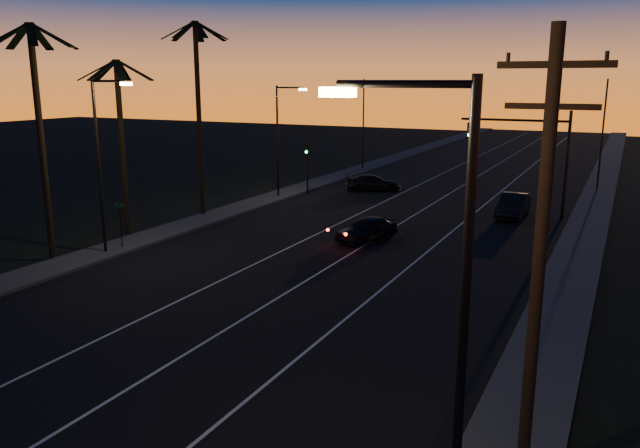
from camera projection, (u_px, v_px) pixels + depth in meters
The scene contains 21 objects.
road at pixel (372, 235), 36.62m from camera, with size 20.00×170.00×0.01m, color black.
sidewalk_left at pixel (215, 216), 41.45m from camera, with size 2.40×170.00×0.16m, color #383835.
sidewalk_right at pixel (577, 257), 31.75m from camera, with size 2.40×170.00×0.16m, color #383835.
lane_stripe_left at pixel (326, 230), 37.92m from camera, with size 0.12×160.00×0.01m, color silver.
lane_stripe_mid at pixel (380, 236), 36.40m from camera, with size 0.12×160.00×0.01m, color silver.
lane_stripe_right at pixel (439, 243), 34.89m from camera, with size 0.12×160.00×0.01m, color silver.
palm_near at pixel (39, 119), 30.01m from camera, with size 4.25×4.16×11.53m.
palm_mid at pixel (121, 127), 35.69m from camera, with size 4.25×4.16×10.03m.
palm_far at pixel (198, 100), 40.18m from camera, with size 4.25×4.16×12.53m.
streetlight_left_near at pixel (102, 153), 31.33m from camera, with size 2.55×0.26×9.00m.
streetlight_left_far at pixel (281, 132), 47.09m from camera, with size 2.55×0.26×8.50m.
streetlight_right_near at pixel (445, 313), 9.84m from camera, with size 2.55×0.26×9.00m.
street_sign at pixel (120, 220), 33.07m from camera, with size 0.70×0.06×2.60m.
utility_pole at pixel (539, 257), 12.95m from camera, with size 2.20×0.28×10.00m.
signal_mast at pixel (530, 144), 41.17m from camera, with size 7.10×0.41×7.00m.
signal_post at pixel (307, 159), 48.79m from camera, with size 0.28×0.37×4.20m.
far_pole_left at pixel (363, 125), 62.18m from camera, with size 0.14×0.14×9.00m, color black.
far_pole_right at pixel (602, 136), 50.04m from camera, with size 0.14×0.14×9.00m, color black.
lead_car at pixel (367, 229), 35.20m from camera, with size 3.02×4.74×1.37m.
right_car at pixel (513, 205), 41.27m from camera, with size 1.64×4.70×1.55m.
cross_car at pixel (373, 183), 51.05m from camera, with size 4.86×3.52×1.31m.
Camera 1 is at (13.05, -3.19, 8.91)m, focal length 35.00 mm.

